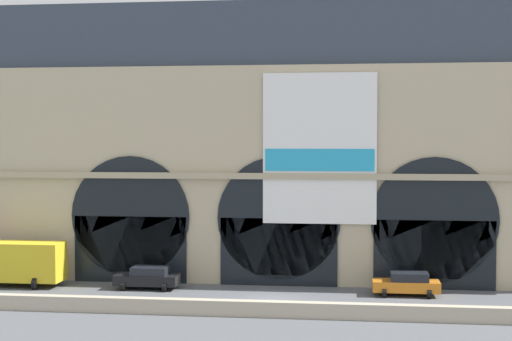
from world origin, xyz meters
The scene contains 6 objects.
ground_plane centered at (0.00, 0.00, 0.00)m, with size 200.00×200.00×0.00m, color #54565B.
quay_parapet_wall centered at (0.00, -4.64, 0.46)m, with size 90.00×0.70×0.92m, color #B2A891.
station_building centered at (0.04, 7.23, 9.79)m, with size 45.33×4.86×20.29m.
box_truck_west centered at (-18.68, 2.49, 1.70)m, with size 7.50×2.91×3.12m.
car_midwest centered at (-8.90, 2.65, 0.80)m, with size 4.40×2.22×1.55m.
car_mideast centered at (8.78, 2.57, 0.80)m, with size 4.40×2.22×1.55m.
Camera 1 is at (5.11, -49.07, 10.46)m, focal length 54.14 mm.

